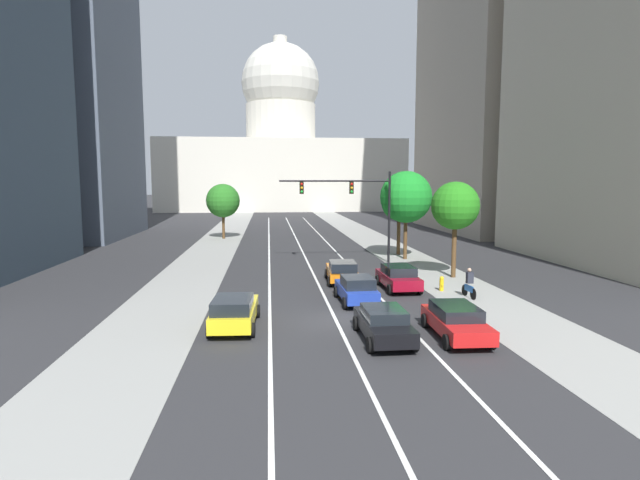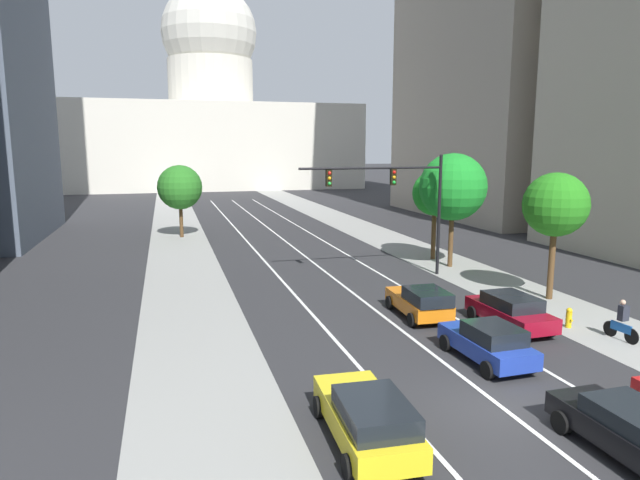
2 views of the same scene
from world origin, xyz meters
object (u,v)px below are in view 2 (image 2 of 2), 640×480
Objects in this scene: capitol_building at (212,121)px; street_tree_mid_right at (453,187)px; car_black at (633,431)px; cyclist at (622,321)px; car_blue at (488,342)px; street_tree_far_right at (435,194)px; street_tree_near_right at (556,205)px; car_yellow at (368,417)px; car_crimson at (510,311)px; traffic_signal_mast at (398,192)px; street_tree_mid_left at (180,187)px; fire_hydrant at (569,317)px; car_orange at (421,301)px.

street_tree_mid_right is (8.45, -81.79, -7.70)m from capitol_building.
car_black is 2.61× the size of cyclist.
capitol_building reaches higher than cyclist.
street_tree_far_right is at bearing -22.91° from car_blue.
street_tree_near_right is (7.97, 6.78, 4.16)m from car_blue.
car_yellow is at bearing 105.78° from cyclist.
car_crimson is 7.29m from street_tree_near_right.
car_crimson is 11.32m from traffic_signal_mast.
street_tree_mid_left is (-9.96, 32.80, 3.62)m from car_blue.
traffic_signal_mast reaches higher than car_black.
street_tree_near_right is at bearing 61.44° from fire_hydrant.
cyclist is (4.33, -13.00, -4.37)m from traffic_signal_mast.
car_orange is 0.91× the size of car_yellow.
car_orange is 0.58× the size of street_tree_mid_right.
traffic_signal_mast is at bearing -13.26° from car_orange.
car_orange is 0.96× the size of car_black.
traffic_signal_mast is 9.89× the size of fire_hydrant.
car_orange is at bearing -89.02° from capitol_building.
car_black is at bearing -121.81° from fire_hydrant.
car_orange is 29.20m from street_tree_mid_left.
street_tree_far_right reaches higher than car_orange.
car_orange is (-0.02, 5.58, 0.02)m from car_blue.
capitol_building is at bearing 82.57° from street_tree_mid_left.
car_yellow is at bearing 122.08° from car_blue.
street_tree_near_right is at bearing -54.82° from car_crimson.
cyclist reaches higher than car_blue.
car_yellow is (-9.46, -7.44, 0.01)m from car_crimson.
car_crimson is (3.15, 3.21, 0.01)m from car_blue.
car_black is at bearing -107.40° from street_tree_mid_right.
traffic_signal_mast is 6.45m from street_tree_far_right.
car_orange is at bearing -171.47° from street_tree_near_right.
street_tree_near_right is 1.05× the size of street_tree_far_right.
street_tree_near_right reaches higher than street_tree_far_right.
street_tree_mid_right reaches higher than car_crimson.
car_blue is at bearing -155.79° from fire_hydrant.
fire_hydrant is 2.20m from cyclist.
car_yellow is 5.24× the size of fire_hydrant.
car_orange is (1.56, -91.56, -12.19)m from capitol_building.
street_tree_far_right is at bearing -16.24° from car_black.
car_orange is 4.74× the size of fire_hydrant.
fire_hydrant is 16.04m from street_tree_far_right.
street_tree_mid_right is at bearing 84.63° from fire_hydrant.
car_blue is at bearing -73.10° from street_tree_mid_left.
street_tree_far_right is at bearing 88.02° from street_tree_mid_right.
street_tree_mid_right is at bearing -31.26° from car_yellow.
car_orange reaches higher than car_crimson.
street_tree_far_right is (13.28, 22.20, 3.86)m from car_yellow.
street_tree_near_right is 8.65m from street_tree_mid_right.
car_black is (6.31, -2.37, -0.07)m from car_yellow.
street_tree_mid_left is (-9.95, 27.22, 3.60)m from car_orange.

